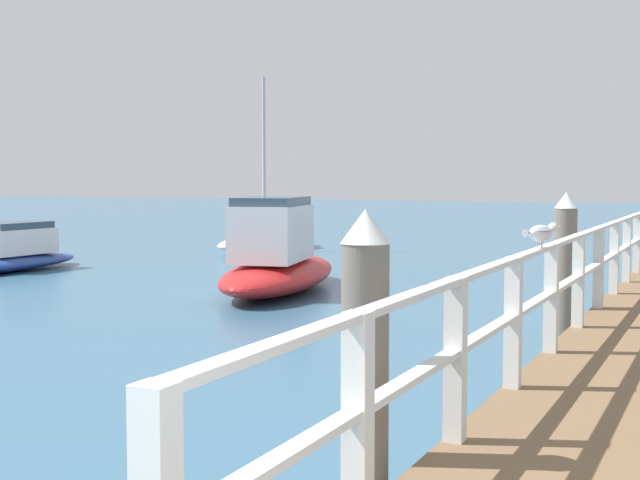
{
  "coord_description": "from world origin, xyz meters",
  "views": [
    {
      "loc": [
        0.52,
        -1.31,
        2.18
      ],
      "look_at": [
        -3.21,
        6.52,
        1.57
      ],
      "focal_mm": 49.21,
      "sensor_mm": 36.0,
      "label": 1
    }
  ],
  "objects_px": {
    "dock_piling_near": "(365,379)",
    "boat_2": "(277,261)",
    "boat_0": "(270,239)",
    "boat_1": "(3,255)",
    "dock_piling_far": "(565,271)",
    "seagull_foreground": "(541,232)"
  },
  "relations": [
    {
      "from": "dock_piling_far",
      "to": "boat_0",
      "type": "relative_size",
      "value": 0.39
    },
    {
      "from": "dock_piling_near",
      "to": "seagull_foreground",
      "type": "bearing_deg",
      "value": 82.95
    },
    {
      "from": "boat_0",
      "to": "boat_2",
      "type": "distance_m",
      "value": 9.69
    },
    {
      "from": "dock_piling_near",
      "to": "boat_0",
      "type": "distance_m",
      "value": 21.37
    },
    {
      "from": "boat_1",
      "to": "boat_2",
      "type": "height_order",
      "value": "boat_2"
    },
    {
      "from": "boat_0",
      "to": "boat_1",
      "type": "height_order",
      "value": "boat_0"
    },
    {
      "from": "seagull_foreground",
      "to": "boat_1",
      "type": "height_order",
      "value": "seagull_foreground"
    },
    {
      "from": "boat_0",
      "to": "boat_1",
      "type": "relative_size",
      "value": 1.09
    },
    {
      "from": "dock_piling_near",
      "to": "dock_piling_far",
      "type": "relative_size",
      "value": 1.0
    },
    {
      "from": "dock_piling_near",
      "to": "boat_0",
      "type": "xyz_separation_m",
      "value": [
        -10.76,
        18.45,
        -0.67
      ]
    },
    {
      "from": "boat_1",
      "to": "boat_0",
      "type": "bearing_deg",
      "value": 71.09
    },
    {
      "from": "dock_piling_near",
      "to": "boat_2",
      "type": "relative_size",
      "value": 0.36
    },
    {
      "from": "dock_piling_far",
      "to": "boat_2",
      "type": "height_order",
      "value": "dock_piling_far"
    },
    {
      "from": "dock_piling_far",
      "to": "boat_1",
      "type": "relative_size",
      "value": 0.42
    },
    {
      "from": "dock_piling_near",
      "to": "dock_piling_far",
      "type": "xyz_separation_m",
      "value": [
        0.0,
        6.57,
        0.0
      ]
    },
    {
      "from": "boat_0",
      "to": "boat_2",
      "type": "relative_size",
      "value": 0.93
    },
    {
      "from": "dock_piling_far",
      "to": "boat_0",
      "type": "xyz_separation_m",
      "value": [
        -10.76,
        11.88,
        -0.67
      ]
    },
    {
      "from": "dock_piling_near",
      "to": "dock_piling_far",
      "type": "height_order",
      "value": "same"
    },
    {
      "from": "dock_piling_near",
      "to": "seagull_foreground",
      "type": "relative_size",
      "value": 4.5
    },
    {
      "from": "dock_piling_far",
      "to": "boat_2",
      "type": "bearing_deg",
      "value": 149.92
    },
    {
      "from": "boat_0",
      "to": "boat_2",
      "type": "xyz_separation_m",
      "value": [
        4.79,
        -8.42,
        0.27
      ]
    },
    {
      "from": "boat_0",
      "to": "dock_piling_near",
      "type": "bearing_deg",
      "value": 122.1
    }
  ]
}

